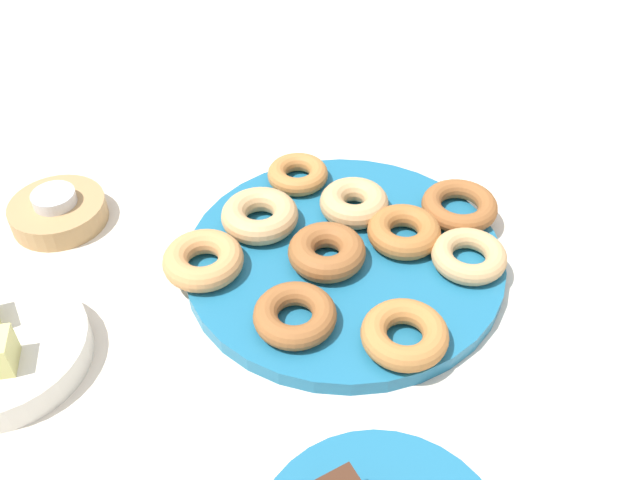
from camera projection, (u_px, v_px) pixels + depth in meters
The scene contains 15 objects.
ground_plane at pixel (344, 264), 0.78m from camera, with size 2.40×2.40×0.00m, color beige.
donut_plate at pixel (344, 258), 0.78m from camera, with size 0.36×0.36×0.02m, color #1E6B93.
donut_0 at pixel (327, 252), 0.75m from camera, with size 0.09×0.09×0.03m, color #995B2D.
donut_1 at pixel (298, 174), 0.86m from camera, with size 0.08×0.08×0.02m, color #BC7A3D.
donut_2 at pixel (295, 315), 0.69m from camera, with size 0.08×0.08×0.03m, color #995B2D.
donut_3 at pixel (203, 260), 0.74m from camera, with size 0.09×0.09×0.03m, color tan.
donut_4 at pixel (459, 206), 0.81m from camera, with size 0.09×0.09×0.02m, color #995B2D.
donut_5 at pixel (404, 232), 0.78m from camera, with size 0.08×0.08×0.03m, color #AD6B33.
donut_6 at pixel (354, 203), 0.81m from camera, with size 0.08×0.08×0.03m, color tan.
donut_7 at pixel (402, 335), 0.67m from camera, with size 0.09×0.09×0.03m, color #BC7A3D.
donut_8 at pixel (260, 216), 0.80m from camera, with size 0.09×0.09×0.03m, color tan.
donut_9 at pixel (469, 256), 0.75m from camera, with size 0.08×0.08×0.02m, color tan.
candle_holder at pixel (59, 212), 0.83m from camera, with size 0.11×0.11×0.03m, color tan.
tealight at pixel (54, 198), 0.82m from camera, with size 0.05×0.05×0.01m, color silver.
fruit_bowl at pixel (2, 352), 0.67m from camera, with size 0.17×0.17×0.03m, color silver.
Camera 1 is at (-0.50, 0.24, 0.55)m, focal length 38.40 mm.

